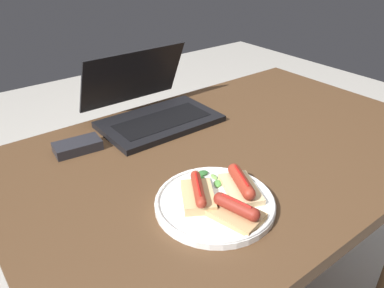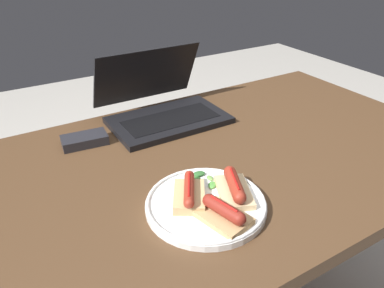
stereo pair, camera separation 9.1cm
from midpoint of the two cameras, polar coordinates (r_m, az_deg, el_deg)
The scene contains 8 objects.
desk at distance 1.07m, azimuth 9.37°, elevation -4.86°, with size 1.24×0.79×0.77m.
laptop at distance 1.17m, azimuth -2.33°, elevation 5.69°, with size 0.35×0.30×0.20m.
plate at distance 0.80m, azimuth 5.43°, elevation -9.20°, with size 0.26×0.26×0.02m.
sausage_toast_left at distance 0.79m, azimuth 2.89°, elevation -7.70°, with size 0.11×0.12×0.04m.
sausage_toast_middle at distance 0.75m, azimuth 8.36°, elevation -10.53°, with size 0.09×0.12×0.04m.
sausage_toast_right at distance 0.82m, azimuth 9.66°, elevation -6.72°, with size 0.11×0.13×0.04m.
salad_pile at distance 0.86m, azimuth 4.21°, elevation -5.54°, with size 0.07×0.08×0.01m.
external_drive at distance 1.06m, azimuth -13.71°, elevation 0.54°, with size 0.13×0.08×0.03m.
Camera 2 is at (-0.56, -0.68, 1.28)m, focal length 35.00 mm.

